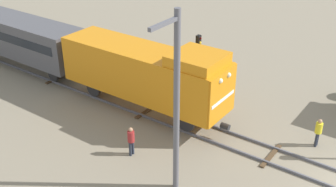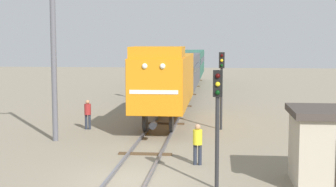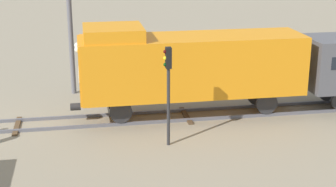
{
  "view_description": "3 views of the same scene",
  "coord_description": "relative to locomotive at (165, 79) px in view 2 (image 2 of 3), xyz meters",
  "views": [
    {
      "loc": [
        -18.17,
        -2.05,
        13.4
      ],
      "look_at": [
        -1.12,
        10.15,
        2.47
      ],
      "focal_mm": 45.0,
      "sensor_mm": 36.0,
      "label": 1
    },
    {
      "loc": [
        3.22,
        -18.16,
        5.14
      ],
      "look_at": [
        0.27,
        11.83,
        1.96
      ],
      "focal_mm": 55.0,
      "sensor_mm": 36.0,
      "label": 2
    },
    {
      "loc": [
        24.11,
        7.33,
        9.13
      ],
      "look_at": [
        0.27,
        11.56,
        1.37
      ],
      "focal_mm": 55.0,
      "sensor_mm": 36.0,
      "label": 3
    }
  ],
  "objects": [
    {
      "name": "traffic_signal_near",
      "position": [
        3.2,
        -13.41,
        0.08
      ],
      "size": [
        0.32,
        0.34,
        4.1
      ],
      "color": "#262628",
      "rests_on": "ground"
    },
    {
      "name": "worker_near_track",
      "position": [
        2.4,
        -10.06,
        -1.78
      ],
      "size": [
        0.38,
        0.38,
        1.7
      ],
      "rotation": [
        0.0,
        0.0,
        6.23
      ],
      "color": "#262B38",
      "rests_on": "ground"
    },
    {
      "name": "locomotive",
      "position": [
        0.0,
        0.0,
        0.0
      ],
      "size": [
        2.9,
        11.6,
        4.6
      ],
      "color": "orange",
      "rests_on": "railway_track"
    },
    {
      "name": "passenger_car_trailing",
      "position": [
        0.0,
        27.94,
        -0.25
      ],
      "size": [
        2.84,
        14.0,
        3.66
      ],
      "color": "#26604C",
      "rests_on": "railway_track"
    },
    {
      "name": "catenary_mast",
      "position": [
        -5.06,
        -5.71,
        1.89
      ],
      "size": [
        1.94,
        0.28,
        8.83
      ],
      "color": "#595960",
      "rests_on": "ground"
    },
    {
      "name": "traffic_signal_mid",
      "position": [
        3.4,
        -1.62,
        0.29
      ],
      "size": [
        0.32,
        0.34,
        4.42
      ],
      "color": "#262628",
      "rests_on": "ground"
    },
    {
      "name": "passenger_car_leading",
      "position": [
        0.0,
        13.34,
        -0.25
      ],
      "size": [
        2.84,
        14.0,
        3.66
      ],
      "color": "#4C4C51",
      "rests_on": "railway_track"
    },
    {
      "name": "railway_track",
      "position": [
        0.0,
        -12.63,
        -2.7
      ],
      "size": [
        2.4,
        100.33,
        0.16
      ],
      "color": "#595960",
      "rests_on": "ground"
    },
    {
      "name": "ground_plane",
      "position": [
        0.0,
        -12.63,
        -2.77
      ],
      "size": [
        150.49,
        150.49,
        0.0
      ],
      "primitive_type": "plane",
      "color": "gray"
    },
    {
      "name": "worker_by_signal",
      "position": [
        -4.2,
        -2.28,
        -1.78
      ],
      "size": [
        0.38,
        0.38,
        1.7
      ],
      "rotation": [
        0.0,
        0.0,
        5.71
      ],
      "color": "#262B38",
      "rests_on": "ground"
    },
    {
      "name": "traffic_signal_far",
      "position": [
        -3.6,
        12.46,
        -0.14
      ],
      "size": [
        0.32,
        0.34,
        3.76
      ],
      "color": "#262628",
      "rests_on": "ground"
    }
  ]
}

